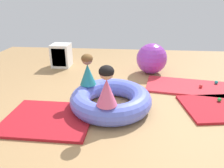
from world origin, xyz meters
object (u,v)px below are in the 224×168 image
(child_in_pink, at_px, (107,86))
(play_ball_red, at_px, (201,86))
(child_in_teal, at_px, (88,70))
(exercise_ball_large, at_px, (152,59))
(storage_cube, at_px, (61,56))
(inflatable_cushion, at_px, (111,99))
(play_ball_teal, at_px, (216,82))
(play_ball_green, at_px, (219,100))

(child_in_pink, bearing_deg, play_ball_red, -8.95)
(child_in_teal, bearing_deg, exercise_ball_large, -31.01)
(play_ball_red, bearing_deg, storage_cube, 159.56)
(inflatable_cushion, distance_m, child_in_pink, 0.62)
(inflatable_cushion, bearing_deg, child_in_pink, -91.06)
(inflatable_cushion, relative_size, storage_cube, 2.28)
(child_in_teal, height_order, storage_cube, child_in_teal)
(inflatable_cushion, relative_size, play_ball_teal, 18.54)
(child_in_pink, distance_m, play_ball_red, 2.17)
(play_ball_red, relative_size, storage_cube, 0.12)
(play_ball_red, height_order, exercise_ball_large, exercise_ball_large)
(child_in_pink, xyz_separation_m, play_ball_red, (1.64, 1.33, -0.50))
(inflatable_cushion, height_order, play_ball_green, inflatable_cushion)
(child_in_teal, relative_size, storage_cube, 0.92)
(play_ball_green, relative_size, exercise_ball_large, 0.10)
(play_ball_teal, xyz_separation_m, storage_cube, (-3.43, 0.92, 0.21))
(child_in_teal, distance_m, play_ball_red, 2.19)
(inflatable_cushion, height_order, child_in_pink, child_in_pink)
(exercise_ball_large, bearing_deg, play_ball_green, -54.12)
(inflatable_cushion, distance_m, play_ball_teal, 2.27)
(play_ball_green, height_order, storage_cube, storage_cube)
(inflatable_cushion, distance_m, play_ball_green, 1.80)
(play_ball_green, relative_size, storage_cube, 0.12)
(child_in_teal, distance_m, play_ball_green, 2.23)
(play_ball_red, height_order, storage_cube, storage_cube)
(exercise_ball_large, bearing_deg, child_in_teal, -127.33)
(storage_cube, bearing_deg, child_in_pink, -59.88)
(inflatable_cushion, height_order, child_in_teal, child_in_teal)
(exercise_ball_large, xyz_separation_m, storage_cube, (-2.20, 0.29, -0.06))
(child_in_pink, relative_size, storage_cube, 0.99)
(inflatable_cushion, bearing_deg, play_ball_green, 10.31)
(play_ball_green, xyz_separation_m, play_ball_teal, (0.22, 0.77, 0.00))
(child_in_pink, bearing_deg, inflatable_cushion, 41.00)
(child_in_teal, bearing_deg, storage_cube, 36.49)
(child_in_pink, relative_size, play_ball_red, 8.36)
(play_ball_teal, distance_m, exercise_ball_large, 1.42)
(exercise_ball_large, height_order, storage_cube, exercise_ball_large)
(storage_cube, bearing_deg, play_ball_teal, -15.07)
(play_ball_red, bearing_deg, child_in_teal, -162.18)
(play_ball_green, xyz_separation_m, play_ball_red, (-0.14, 0.55, 0.00))
(play_ball_green, bearing_deg, child_in_pink, -156.43)
(play_ball_teal, bearing_deg, inflatable_cushion, -151.20)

